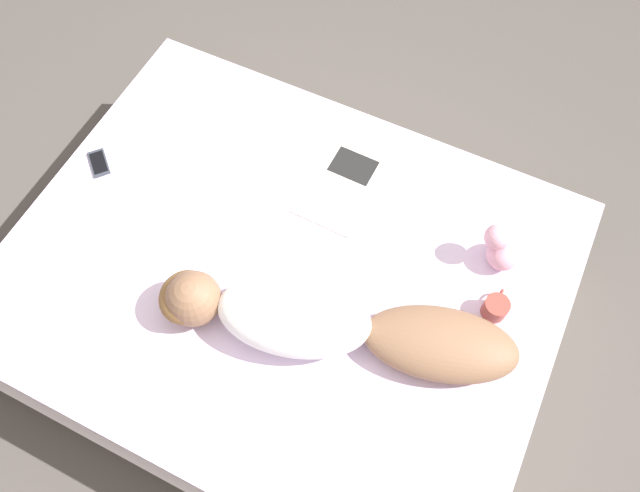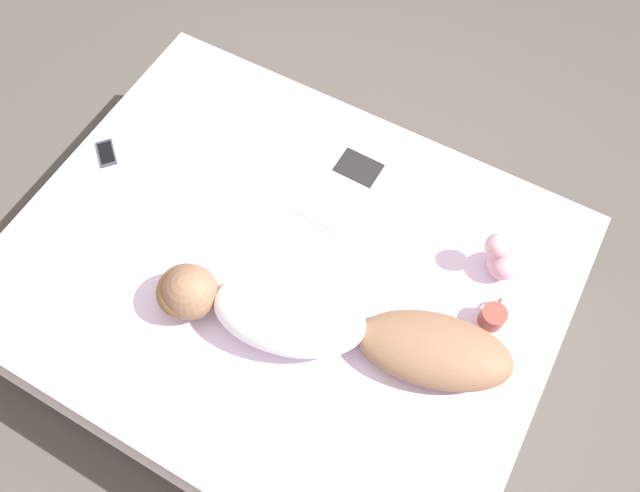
# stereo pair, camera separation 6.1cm
# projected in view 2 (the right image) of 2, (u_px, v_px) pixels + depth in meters

# --- Properties ---
(ground_plane) EXTENTS (12.00, 12.00, 0.00)m
(ground_plane) POSITION_uv_depth(u_px,v_px,m) (288.00, 312.00, 2.89)
(ground_plane) COLOR #4C4742
(bed) EXTENTS (1.74, 2.18, 0.50)m
(bed) POSITION_uv_depth(u_px,v_px,m) (285.00, 291.00, 2.66)
(bed) COLOR beige
(bed) RESTS_ON ground_plane
(person) EXTENTS (0.59, 1.33, 0.21)m
(person) POSITION_uv_depth(u_px,v_px,m) (315.00, 321.00, 2.23)
(person) COLOR brown
(person) RESTS_ON bed
(open_magazine) EXTENTS (0.43, 0.27, 0.01)m
(open_magazine) POSITION_uv_depth(u_px,v_px,m) (347.00, 186.00, 2.60)
(open_magazine) COLOR silver
(open_magazine) RESTS_ON bed
(coffee_mug) EXTENTS (0.13, 0.09, 0.08)m
(coffee_mug) POSITION_uv_depth(u_px,v_px,m) (493.00, 316.00, 2.30)
(coffee_mug) COLOR #993D33
(coffee_mug) RESTS_ON bed
(cell_phone) EXTENTS (0.14, 0.15, 0.01)m
(cell_phone) POSITION_uv_depth(u_px,v_px,m) (106.00, 153.00, 2.68)
(cell_phone) COLOR #333842
(cell_phone) RESTS_ON bed
(plush_toy) EXTENTS (0.14, 0.16, 0.20)m
(plush_toy) POSITION_uv_depth(u_px,v_px,m) (502.00, 258.00, 2.36)
(plush_toy) COLOR #DB9EB2
(plush_toy) RESTS_ON bed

